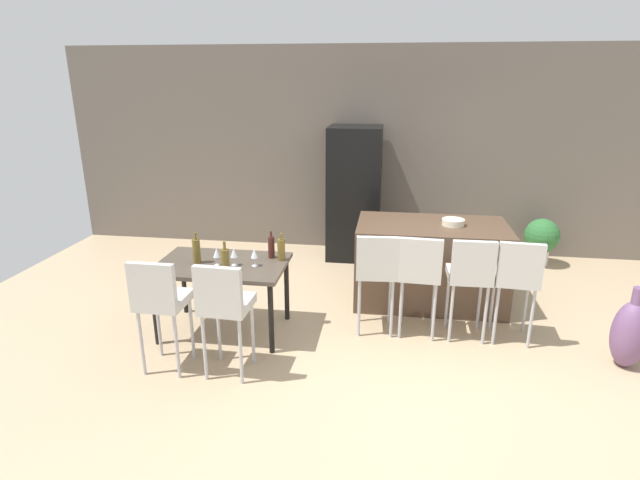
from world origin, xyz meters
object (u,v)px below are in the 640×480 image
object	(u,v)px
wine_glass_right	(217,253)
floor_vase	(630,334)
wine_bottle_near	(281,249)
wine_glass_middle	(234,253)
bar_chair_middle	(420,270)
kitchen_island	(430,263)
dining_chair_near	(160,298)
bar_chair_left	(377,268)
bar_chair_right	(470,273)
potted_plant	(542,238)
bar_chair_far	(517,275)
dining_table	(222,270)
fruit_bowl	(453,222)
wine_glass_left	(254,254)
wine_bottle_corner	(271,247)
refrigerator	(354,193)
wine_bottle_inner	(197,251)
dining_chair_far	(224,302)
wine_bottle_far	(225,260)

from	to	relation	value
wine_glass_right	floor_vase	xyz separation A→B (m)	(3.77, -0.05, -0.54)
wine_bottle_near	wine_glass_middle	bearing A→B (deg)	-153.49
bar_chair_middle	wine_bottle_near	size ratio (longest dim) A/B	3.81
kitchen_island	dining_chair_near	world-z (taller)	dining_chair_near
bar_chair_left	bar_chair_right	xyz separation A→B (m)	(0.89, -0.00, 0.00)
wine_glass_right	potted_plant	distance (m)	4.47
floor_vase	bar_chair_far	bearing A→B (deg)	161.57
bar_chair_left	bar_chair_far	world-z (taller)	same
bar_chair_middle	potted_plant	world-z (taller)	bar_chair_middle
dining_chair_near	wine_glass_middle	world-z (taller)	dining_chair_near
bar_chair_far	floor_vase	distance (m)	1.05
bar_chair_left	potted_plant	distance (m)	3.12
dining_table	floor_vase	size ratio (longest dim) A/B	1.65
fruit_bowl	wine_glass_left	bearing A→B (deg)	-151.44
dining_table	potted_plant	distance (m)	4.40
wine_bottle_corner	refrigerator	size ratio (longest dim) A/B	0.15
wine_glass_middle	refrigerator	bearing A→B (deg)	68.91
bar_chair_middle	bar_chair_right	bearing A→B (deg)	-0.01
wine_bottle_inner	floor_vase	xyz separation A→B (m)	(3.99, -0.09, -0.54)
wine_glass_middle	wine_glass_left	bearing A→B (deg)	3.68
kitchen_island	floor_vase	distance (m)	2.04
wine_glass_middle	floor_vase	bearing A→B (deg)	-1.15
floor_vase	wine_bottle_near	bearing A→B (deg)	174.97
bar_chair_middle	dining_chair_near	bearing A→B (deg)	-156.37
dining_chair_far	wine_bottle_far	distance (m)	0.60
bar_chair_middle	kitchen_island	bearing A→B (deg)	79.13
wine_bottle_inner	wine_glass_middle	size ratio (longest dim) A/B	1.80
refrigerator	dining_chair_near	bearing A→B (deg)	-113.36
bar_chair_middle	dining_chair_far	size ratio (longest dim) A/B	1.00
wine_glass_middle	refrigerator	xyz separation A→B (m)	(0.96, 2.48, 0.06)
dining_chair_near	fruit_bowl	size ratio (longest dim) A/B	4.31
wine_bottle_inner	potted_plant	size ratio (longest dim) A/B	0.48
fruit_bowl	wine_glass_middle	bearing A→B (deg)	-153.43
refrigerator	potted_plant	world-z (taller)	refrigerator
wine_bottle_near	potted_plant	xyz separation A→B (m)	(3.10, 2.26, -0.46)
wine_glass_left	dining_chair_far	bearing A→B (deg)	-94.90
wine_bottle_near	wine_bottle_corner	size ratio (longest dim) A/B	0.99
dining_table	wine_bottle_inner	distance (m)	0.31
refrigerator	floor_vase	bearing A→B (deg)	-43.95
refrigerator	floor_vase	distance (m)	3.73
kitchen_island	wine_bottle_corner	distance (m)	1.87
fruit_bowl	potted_plant	xyz separation A→B (m)	(1.36, 1.39, -0.57)
bar_chair_left	wine_glass_left	bearing A→B (deg)	-169.02
kitchen_island	wine_bottle_corner	world-z (taller)	wine_bottle_corner
bar_chair_far	wine_glass_middle	xyz separation A→B (m)	(-2.68, -0.24, 0.17)
bar_chair_left	wine_bottle_corner	bearing A→B (deg)	178.77
fruit_bowl	floor_vase	distance (m)	1.96
wine_bottle_near	bar_chair_middle	bearing A→B (deg)	1.24
wine_glass_right	bar_chair_middle	bearing A→B (deg)	7.55
wine_bottle_near	fruit_bowl	world-z (taller)	wine_bottle_near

